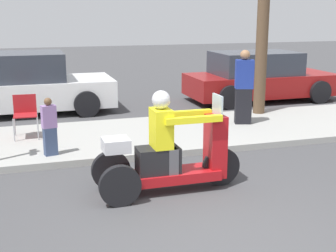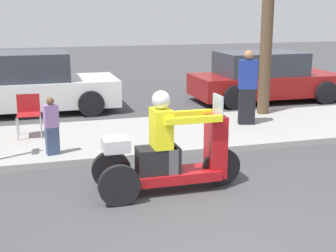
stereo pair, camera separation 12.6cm
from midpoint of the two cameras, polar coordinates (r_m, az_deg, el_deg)
name	(u,v)px [view 1 (the left image)]	position (r m, az deg, el deg)	size (l,w,h in m)	color
ground_plane	(231,244)	(5.43, 6.96, -14.14)	(60.00, 60.00, 0.00)	#424244
sidewalk_strip	(135,136)	(9.51, -4.41, -1.27)	(28.00, 2.80, 0.12)	#9E9E99
motorcycle_trike	(169,156)	(6.68, -0.45, -3.64)	(2.16, 0.76, 1.48)	black
spectator_mid_group	(244,89)	(10.29, 8.88, 4.54)	(0.43, 0.33, 1.61)	black
spectator_by_tree	(49,128)	(8.21, -14.67, -0.21)	(0.26, 0.19, 1.00)	#38476B
folding_chair_set_back	(25,111)	(9.57, -17.38, 1.71)	(0.48, 0.48, 0.82)	#A5A8AD
parked_car_lot_far	(259,78)	(13.73, 10.76, 5.82)	(4.23, 1.98, 1.40)	maroon
parked_car_lot_right	(21,85)	(12.39, -17.78, 4.79)	(4.43, 2.08, 1.52)	silver
tree_trunk	(261,50)	(11.36, 11.02, 9.04)	(0.28, 0.28, 3.01)	brown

